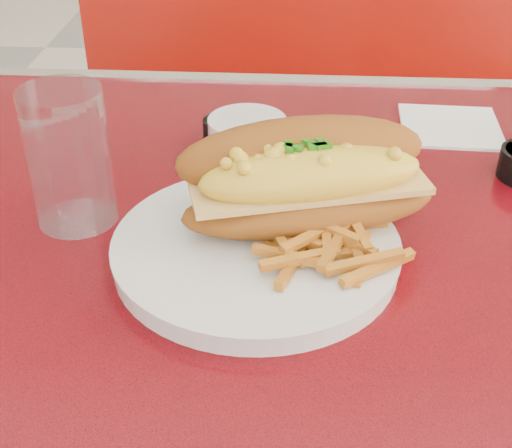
# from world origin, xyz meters

# --- Properties ---
(diner_table) EXTENTS (1.23, 0.83, 0.77)m
(diner_table) POSITION_xyz_m (0.00, 0.00, 0.61)
(diner_table) COLOR red
(diner_table) RESTS_ON ground
(booth_bench_far) EXTENTS (1.20, 0.51, 0.90)m
(booth_bench_far) POSITION_xyz_m (0.00, 0.81, 0.29)
(booth_bench_far) COLOR maroon
(booth_bench_far) RESTS_ON ground
(dinner_plate) EXTENTS (0.29, 0.29, 0.02)m
(dinner_plate) POSITION_xyz_m (-0.14, -0.06, 0.78)
(dinner_plate) COLOR silver
(dinner_plate) RESTS_ON diner_table
(mac_hoagie) EXTENTS (0.27, 0.18, 0.11)m
(mac_hoagie) POSITION_xyz_m (-0.09, -0.02, 0.84)
(mac_hoagie) COLOR #8F4E17
(mac_hoagie) RESTS_ON dinner_plate
(fries_pile) EXTENTS (0.13, 0.12, 0.03)m
(fries_pile) POSITION_xyz_m (-0.07, -0.06, 0.80)
(fries_pile) COLOR orange
(fries_pile) RESTS_ON dinner_plate
(fork) EXTENTS (0.09, 0.14, 0.00)m
(fork) POSITION_xyz_m (-0.08, -0.08, 0.79)
(fork) COLOR silver
(fork) RESTS_ON dinner_plate
(gravy_ramekin) EXTENTS (0.10, 0.10, 0.05)m
(gravy_ramekin) POSITION_xyz_m (-0.16, 0.15, 0.80)
(gravy_ramekin) COLOR silver
(gravy_ramekin) RESTS_ON diner_table
(sauce_cup_left) EXTENTS (0.06, 0.06, 0.03)m
(sauce_cup_left) POSITION_xyz_m (-0.19, 0.19, 0.79)
(sauce_cup_left) COLOR black
(sauce_cup_left) RESTS_ON diner_table
(water_tumbler) EXTENTS (0.10, 0.10, 0.14)m
(water_tumbler) POSITION_xyz_m (-0.33, 0.00, 0.84)
(water_tumbler) COLOR silver
(water_tumbler) RESTS_ON diner_table
(paper_napkin) EXTENTS (0.13, 0.13, 0.00)m
(paper_napkin) POSITION_xyz_m (0.10, 0.25, 0.77)
(paper_napkin) COLOR white
(paper_napkin) RESTS_ON diner_table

